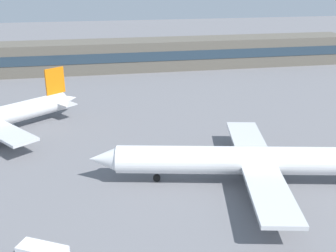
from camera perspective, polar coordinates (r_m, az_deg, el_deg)
ground_plane at (r=71.88m, az=-1.56°, el=-2.34°), size 400.00×400.00×0.00m
terminal_building at (r=127.03m, az=-6.10°, el=9.94°), size 146.11×12.13×9.00m
airplane_near at (r=58.28m, az=11.25°, el=-4.85°), size 45.13×31.91×11.26m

